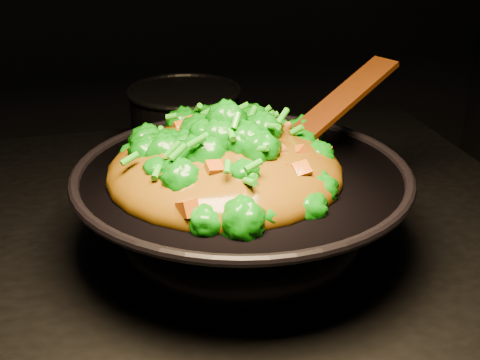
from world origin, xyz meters
name	(u,v)px	position (x,y,z in m)	size (l,w,h in m)	color
wok	(242,214)	(0.09, -0.09, 0.96)	(0.44, 0.44, 0.12)	black
stir_fry	(225,138)	(0.07, -0.10, 1.08)	(0.31, 0.31, 0.11)	#0B6D07
spatula	(323,116)	(0.22, -0.04, 1.07)	(0.30, 0.05, 0.01)	#3A1603
back_pot	(185,118)	(0.09, 0.32, 0.96)	(0.21, 0.21, 0.12)	black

